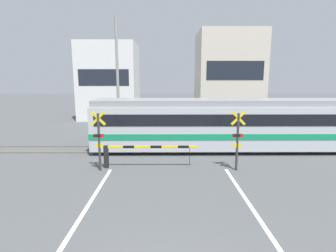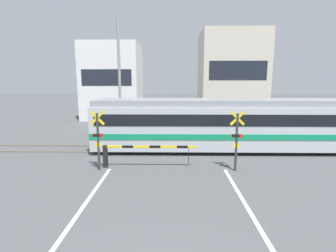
{
  "view_description": "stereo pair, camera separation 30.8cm",
  "coord_description": "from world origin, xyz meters",
  "views": [
    {
      "loc": [
        -0.08,
        -3.47,
        4.13
      ],
      "look_at": [
        0.0,
        11.04,
        1.6
      ],
      "focal_mm": 28.0,
      "sensor_mm": 36.0,
      "label": 1
    },
    {
      "loc": [
        0.22,
        -3.47,
        4.13
      ],
      "look_at": [
        0.0,
        11.04,
        1.6
      ],
      "focal_mm": 28.0,
      "sensor_mm": 36.0,
      "label": 2
    }
  ],
  "objects": [
    {
      "name": "building_left_of_street",
      "position": [
        -6.28,
        25.7,
        4.02
      ],
      "size": [
        5.94,
        5.9,
        8.03
      ],
      "color": "white",
      "rests_on": "ground_plane"
    },
    {
      "name": "commuter_train",
      "position": [
        3.41,
        11.89,
        1.63
      ],
      "size": [
        15.52,
        2.87,
        3.04
      ],
      "color": "#B7BCC1",
      "rests_on": "ground_plane"
    },
    {
      "name": "crossing_barrier_far",
      "position": [
        1.73,
        14.88,
        0.8
      ],
      "size": [
        4.43,
        0.2,
        1.08
      ],
      "color": "black",
      "rests_on": "ground_plane"
    },
    {
      "name": "rail_track_near",
      "position": [
        0.0,
        11.17,
        0.04
      ],
      "size": [
        50.0,
        0.1,
        0.08
      ],
      "color": "#6B6051",
      "rests_on": "ground_plane"
    },
    {
      "name": "crossing_signal_left",
      "position": [
        -3.16,
        8.19,
        1.54
      ],
      "size": [
        0.68,
        0.15,
        2.8
      ],
      "color": "#333333",
      "rests_on": "ground_plane"
    },
    {
      "name": "pedestrian",
      "position": [
        -0.16,
        17.03,
        0.92
      ],
      "size": [
        0.38,
        0.22,
        1.61
      ],
      "color": "#33384C",
      "rests_on": "ground_plane"
    },
    {
      "name": "crossing_signal_right",
      "position": [
        3.16,
        8.19,
        1.54
      ],
      "size": [
        0.68,
        0.15,
        2.8
      ],
      "color": "#333333",
      "rests_on": "ground_plane"
    },
    {
      "name": "building_right_of_street",
      "position": [
        6.68,
        25.7,
        4.63
      ],
      "size": [
        6.73,
        5.9,
        9.27
      ],
      "color": "beige",
      "rests_on": "ground_plane"
    },
    {
      "name": "rail_track_far",
      "position": [
        0.0,
        12.6,
        0.04
      ],
      "size": [
        50.0,
        0.1,
        0.08
      ],
      "color": "#6B6051",
      "rests_on": "ground_plane"
    },
    {
      "name": "utility_pole_streetside",
      "position": [
        -3.91,
        17.38,
        4.46
      ],
      "size": [
        0.22,
        0.22,
        8.92
      ],
      "color": "gray",
      "rests_on": "ground_plane"
    },
    {
      "name": "crossing_barrier_near",
      "position": [
        -1.73,
        8.59,
        0.8
      ],
      "size": [
        4.43,
        0.2,
        1.08
      ],
      "color": "black",
      "rests_on": "ground_plane"
    }
  ]
}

